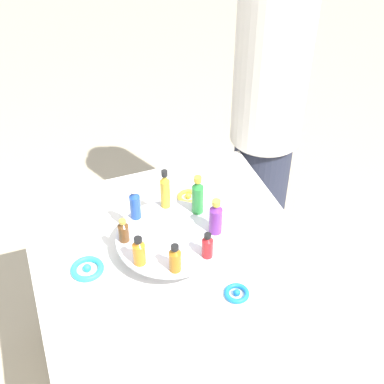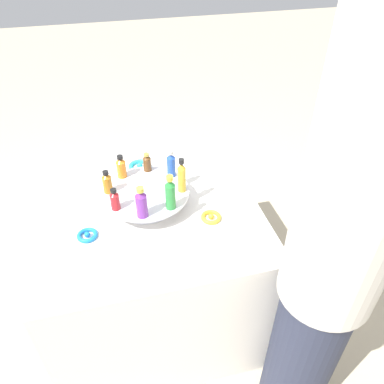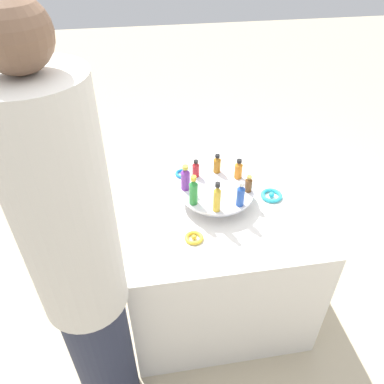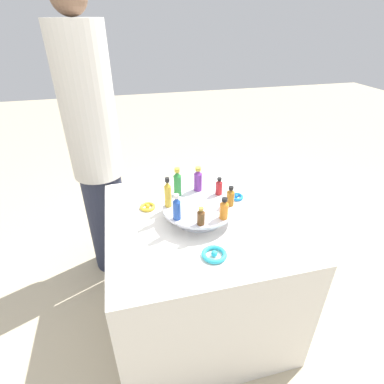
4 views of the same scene
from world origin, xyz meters
TOP-DOWN VIEW (x-y plane):
  - ground_plane at (0.00, 0.00)m, footprint 12.00×12.00m
  - party_table at (0.00, 0.00)m, footprint 0.90×0.90m
  - display_stand at (0.00, 0.00)m, footprint 0.36×0.36m
  - bottle_blue at (-0.13, -0.08)m, footprint 0.04×0.04m
  - bottle_brown at (-0.03, -0.14)m, footprint 0.03×0.03m
  - bottle_orange at (0.08, -0.13)m, footprint 0.04×0.04m
  - bottle_amber at (0.14, -0.03)m, footprint 0.04×0.04m
  - bottle_red at (0.13, 0.08)m, footprint 0.03×0.03m
  - bottle_purple at (0.03, 0.14)m, footprint 0.04×0.04m
  - bottle_green at (-0.08, 0.13)m, footprint 0.04×0.04m
  - bottle_gold at (-0.14, 0.03)m, footprint 0.03×0.03m
  - ribbon_bow_blue at (0.25, 0.13)m, footprint 0.08×0.08m
  - ribbon_bow_gold at (-0.24, 0.15)m, footprint 0.08×0.08m
  - ribbon_bow_teal at (-0.01, -0.28)m, footprint 0.11×0.11m
  - person_figure at (-0.48, 0.58)m, footprint 0.30×0.30m

SIDE VIEW (x-z plane):
  - ground_plane at x=0.00m, z-range 0.00..0.00m
  - party_table at x=0.00m, z-range 0.00..0.72m
  - ribbon_bow_blue at x=0.25m, z-range 0.71..0.74m
  - ribbon_bow_gold at x=-0.24m, z-range 0.71..0.74m
  - ribbon_bow_teal at x=-0.01m, z-range 0.71..0.74m
  - display_stand at x=0.00m, z-range 0.73..0.80m
  - bottle_brown at x=-0.03m, z-range 0.79..0.87m
  - bottle_red at x=0.13m, z-range 0.79..0.88m
  - bottle_amber at x=0.14m, z-range 0.79..0.89m
  - bottle_orange at x=0.08m, z-range 0.79..0.89m
  - bottle_blue at x=-0.13m, z-range 0.78..0.91m
  - bottle_purple at x=0.03m, z-range 0.78..0.92m
  - bottle_green at x=-0.08m, z-range 0.78..0.93m
  - bottle_gold at x=-0.14m, z-range 0.78..0.94m
  - person_figure at x=-0.48m, z-range 0.01..1.75m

